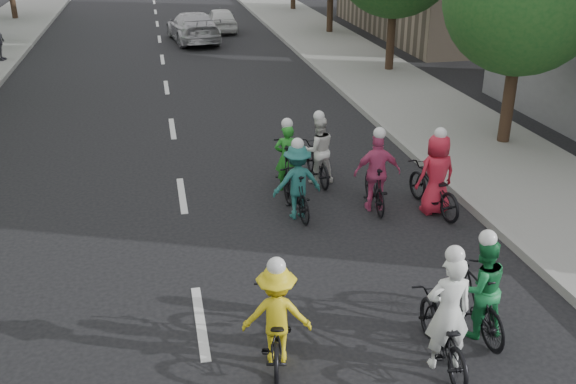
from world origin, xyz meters
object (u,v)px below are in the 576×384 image
object	(u,v)px
cyclist_7	(297,186)
follow_car_trail	(221,20)
cyclist_2	(276,322)
cyclist_6	(318,157)
cyclist_3	(376,179)
cyclist_1	(478,294)
cyclist_5	(286,163)
follow_car_lead	(193,27)
cyclist_4	(434,183)
cyclist_0	(444,326)

from	to	relation	value
cyclist_7	follow_car_trail	world-z (taller)	cyclist_7
cyclist_2	cyclist_6	distance (m)	6.66
cyclist_2	cyclist_3	size ratio (longest dim) A/B	1.00
cyclist_3	cyclist_6	world-z (taller)	cyclist_3
cyclist_1	cyclist_7	world-z (taller)	cyclist_1
cyclist_2	cyclist_5	bearing A→B (deg)	-92.33
cyclist_2	cyclist_5	xyz separation A→B (m)	(1.40, 6.01, 0.02)
follow_car_trail	cyclist_2	bearing A→B (deg)	84.62
cyclist_6	follow_car_lead	bearing A→B (deg)	-87.89
cyclist_2	cyclist_4	world-z (taller)	cyclist_4
cyclist_2	cyclist_6	world-z (taller)	cyclist_6
cyclist_1	follow_car_lead	xyz separation A→B (m)	(-2.43, 24.98, 0.07)
cyclist_3	cyclist_7	bearing A→B (deg)	5.59
cyclist_2	cyclist_7	bearing A→B (deg)	-95.37
cyclist_3	follow_car_trail	distance (m)	23.26
follow_car_lead	cyclist_7	bearing A→B (deg)	84.74
cyclist_5	cyclist_3	bearing A→B (deg)	146.75
cyclist_0	cyclist_7	xyz separation A→B (m)	(-0.95, 5.11, 0.06)
cyclist_1	cyclist_7	distance (m)	4.85
cyclist_0	cyclist_7	distance (m)	5.19
cyclist_6	cyclist_7	size ratio (longest dim) A/B	1.01
follow_car_trail	cyclist_7	bearing A→B (deg)	86.91
cyclist_0	cyclist_7	size ratio (longest dim) A/B	1.09
cyclist_1	cyclist_3	world-z (taller)	cyclist_3
follow_car_lead	follow_car_trail	size ratio (longest dim) A/B	1.36
cyclist_3	cyclist_5	world-z (taller)	cyclist_3
cyclist_5	cyclist_2	bearing A→B (deg)	85.62
cyclist_1	follow_car_trail	distance (m)	27.79
cyclist_1	cyclist_6	size ratio (longest dim) A/B	1.00
cyclist_2	follow_car_trail	world-z (taller)	cyclist_2
cyclist_7	follow_car_trail	bearing A→B (deg)	-98.74
cyclist_1	cyclist_4	bearing A→B (deg)	-106.44
cyclist_2	follow_car_lead	distance (m)	24.99
cyclist_6	cyclist_7	world-z (taller)	cyclist_6
cyclist_4	follow_car_lead	xyz separation A→B (m)	(-3.56, 20.82, 0.07)
cyclist_1	cyclist_2	distance (m)	3.07
cyclist_4	follow_car_lead	world-z (taller)	cyclist_4
cyclist_2	cyclist_6	xyz separation A→B (m)	(2.20, 6.29, 0.01)
cyclist_0	cyclist_1	distance (m)	1.00
cyclist_5	follow_car_lead	bearing A→B (deg)	-79.00
cyclist_0	cyclist_6	size ratio (longest dim) A/B	1.09
cyclist_3	cyclist_7	size ratio (longest dim) A/B	1.06
cyclist_1	cyclist_6	xyz separation A→B (m)	(-0.87, 6.28, -0.04)
follow_car_lead	follow_car_trail	xyz separation A→B (m)	(1.68, 2.80, -0.10)
cyclist_6	cyclist_7	bearing A→B (deg)	60.50
follow_car_lead	cyclist_1	bearing A→B (deg)	88.43
cyclist_0	cyclist_2	world-z (taller)	cyclist_0
cyclist_2	cyclist_3	distance (m)	5.46
cyclist_0	follow_car_trail	xyz separation A→B (m)	(0.07, 28.37, 0.01)
cyclist_1	cyclist_3	bearing A→B (deg)	-90.79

